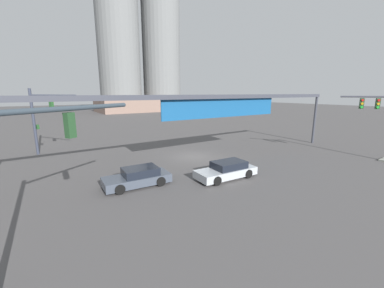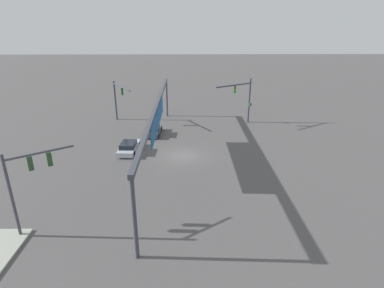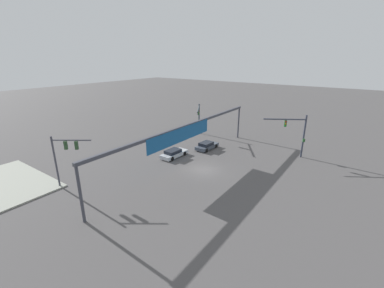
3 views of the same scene
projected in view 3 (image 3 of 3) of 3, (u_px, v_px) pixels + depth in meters
The scene contains 7 objects.
ground_plane at pixel (204, 170), 34.19m from camera, with size 238.08×238.08×0.00m, color #4E4B4C.
traffic_signal_near_corner at pixel (199, 115), 48.10m from camera, with size 5.50×3.46×5.83m.
traffic_signal_opposite_side at pixel (296, 130), 37.32m from camera, with size 3.40×5.55×6.47m.
traffic_signal_cross_street at pixel (64, 153), 28.39m from camera, with size 2.66×3.72×6.15m.
overhead_sign_gantry at pixel (186, 131), 33.67m from camera, with size 32.25×0.43×5.90m.
sedan_car_approaching at pixel (174, 153), 38.43m from camera, with size 4.61×2.07×1.21m.
sedan_car_waiting_far at pixel (207, 146), 41.78m from camera, with size 4.41×2.11×1.21m.
Camera 3 is at (26.39, 16.80, 14.32)m, focal length 23.86 mm.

